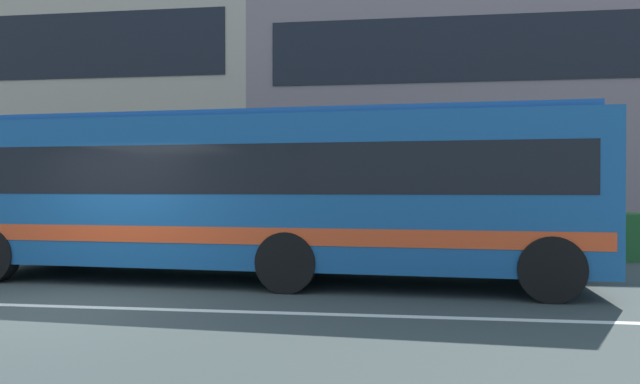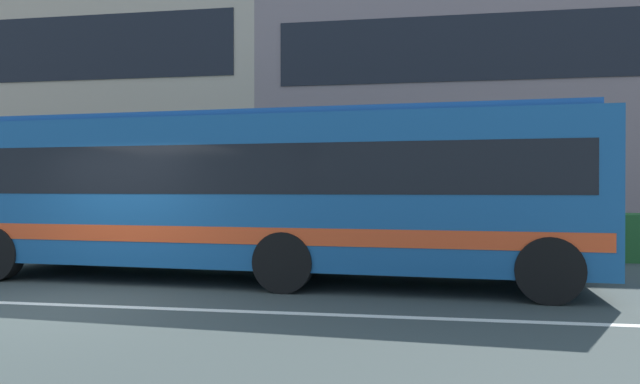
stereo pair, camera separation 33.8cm
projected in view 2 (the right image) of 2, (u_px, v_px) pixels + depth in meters
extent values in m
plane|color=#394240|center=(65.00, 305.00, 8.23)|extent=(160.00, 160.00, 0.00)
cube|color=silver|center=(65.00, 305.00, 8.23)|extent=(60.00, 0.16, 0.01)
cube|color=#245A28|center=(281.00, 233.00, 14.59)|extent=(17.94, 1.10, 1.10)
cube|color=#C1A991|center=(95.00, 99.00, 26.38)|extent=(18.47, 10.85, 11.76)
cube|color=black|center=(14.00, 51.00, 20.99)|extent=(16.99, 0.04, 2.35)
cube|color=gray|center=(571.00, 97.00, 23.00)|extent=(23.68, 10.85, 10.83)
cube|color=black|center=(620.00, 42.00, 17.62)|extent=(21.79, 0.04, 2.17)
cube|color=#18518B|center=(264.00, 192.00, 10.48)|extent=(11.72, 3.20, 2.58)
cube|color=black|center=(264.00, 171.00, 10.48)|extent=(11.02, 3.18, 0.82)
cube|color=#E54A20|center=(264.00, 230.00, 10.49)|extent=(11.49, 3.21, 0.28)
cube|color=#1D4E8D|center=(264.00, 119.00, 10.47)|extent=(11.23, 2.77, 0.12)
cylinder|color=black|center=(77.00, 242.00, 12.67)|extent=(1.01, 0.34, 1.00)
cylinder|color=black|center=(284.00, 262.00, 9.20)|extent=(1.01, 0.34, 1.00)
cylinder|color=black|center=(316.00, 247.00, 11.46)|extent=(1.01, 0.34, 1.00)
cylinder|color=black|center=(549.00, 270.00, 8.31)|extent=(1.01, 0.34, 1.00)
cylinder|color=black|center=(527.00, 252.00, 10.57)|extent=(1.01, 0.34, 1.00)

